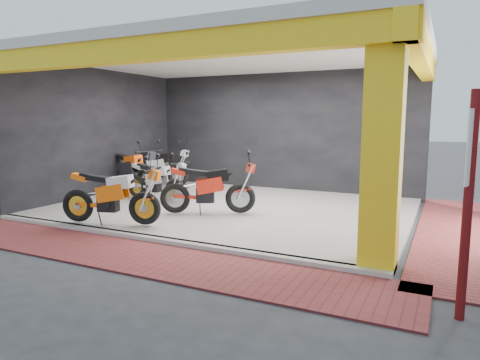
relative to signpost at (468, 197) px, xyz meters
name	(u,v)px	position (x,y,z in m)	size (l,w,h in m)	color
ground	(186,229)	(-4.78, 1.94, -1.34)	(80.00, 80.00, 0.00)	#2D2D30
showroom_floor	(232,208)	(-4.78, 3.94, -1.29)	(8.00, 6.00, 0.10)	silver
showroom_ceiling	(232,55)	(-4.78, 3.94, 2.26)	(8.40, 6.40, 0.20)	beige
back_wall	(279,133)	(-4.78, 7.04, 0.41)	(8.20, 0.20, 3.50)	black
left_wall	(100,134)	(-8.88, 3.94, 0.41)	(0.20, 6.20, 3.50)	black
corner_column	(383,148)	(-1.03, 1.19, 0.41)	(0.50, 0.50, 3.50)	yellow
header_beam_front	(149,49)	(-4.78, 0.94, 1.96)	(8.40, 0.30, 0.40)	yellow
header_beam_right	(421,57)	(-0.78, 3.94, 1.96)	(0.30, 6.40, 0.40)	yellow
floor_kerb	(154,239)	(-4.78, 0.92, -1.29)	(8.00, 0.20, 0.10)	silver
paver_front	(124,254)	(-4.78, 0.14, -1.32)	(9.00, 1.40, 0.03)	maroon
paver_right	(457,232)	(0.02, 3.94, -1.32)	(1.40, 7.00, 0.03)	maroon
signpost	(468,197)	(0.00, 0.00, 0.00)	(0.12, 0.33, 2.45)	#570D0E
moto_hero	(144,192)	(-5.42, 1.48, -0.58)	(2.17, 0.80, 1.33)	#FF650A
moto_row_a	(175,179)	(-6.18, 3.60, -0.63)	(1.99, 0.74, 1.22)	#A0A3A8
moto_row_b	(240,184)	(-4.22, 3.23, -0.57)	(2.19, 0.81, 1.34)	red
moto_row_c	(145,169)	(-7.58, 4.24, -0.52)	(2.37, 0.88, 1.45)	black
moto_row_d	(178,165)	(-7.58, 5.80, -0.55)	(2.26, 0.84, 1.38)	#B5B7BE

